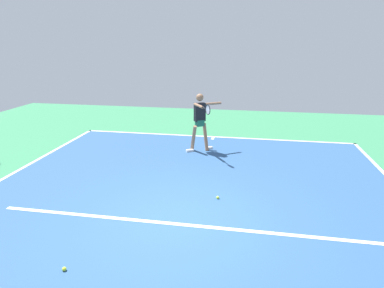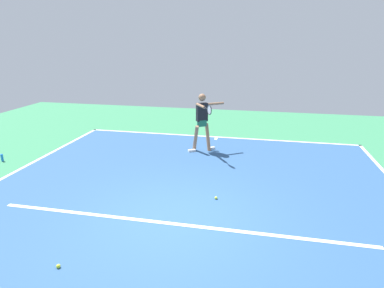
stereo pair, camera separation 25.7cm
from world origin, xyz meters
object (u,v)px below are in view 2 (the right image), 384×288
Objects in this scene: tennis_ball_by_baseline at (58,266)px; tennis_ball_near_service_line at (216,198)px; tennis_player at (203,118)px; water_bottle at (2,158)px.

tennis_ball_by_baseline and tennis_ball_near_service_line have the same top height.
tennis_player is 3.55m from tennis_ball_near_service_line.
tennis_player reaches higher than tennis_ball_by_baseline.
tennis_ball_near_service_line is at bearing -126.74° from tennis_ball_by_baseline.
water_bottle is at bearing -9.52° from tennis_ball_near_service_line.
tennis_player reaches higher than water_bottle.
tennis_player reaches higher than tennis_ball_near_service_line.
tennis_ball_by_baseline is 5.90m from water_bottle.
tennis_ball_near_service_line is at bearing 72.20° from tennis_player.
tennis_player is at bearing -101.15° from tennis_ball_by_baseline.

